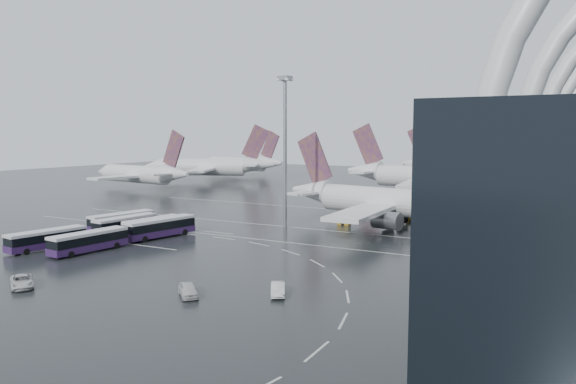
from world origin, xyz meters
The scene contains 26 objects.
ground centered at (0.00, 0.00, 0.00)m, with size 420.00×420.00×0.00m, color black.
lane_marking_near centered at (0.00, -2.00, 0.01)m, with size 120.00×0.25×0.01m, color silver.
lane_marking_mid centered at (0.00, 12.00, 0.01)m, with size 120.00×0.25×0.01m, color silver.
lane_marking_far centered at (0.00, 40.00, 0.01)m, with size 120.00×0.25×0.01m, color silver.
bus_bay_line_south centered at (-24.00, -16.00, 0.01)m, with size 28.00×0.25×0.01m, color silver.
bus_bay_line_north centered at (-24.00, 0.00, 0.01)m, with size 28.00×0.25×0.01m, color silver.
airliner_main centered at (14.41, 22.40, 4.71)m, with size 55.41×47.97×18.81m.
airliner_gate_b centered at (8.07, 79.59, 5.40)m, with size 62.17×55.72×21.58m.
airliner_gate_c centered at (9.70, 128.13, 5.40)m, with size 60.70×55.59×21.61m.
jet_remote_west centered at (-81.93, 52.22, 5.06)m, with size 45.04×36.37×19.59m.
jet_remote_mid centered at (-80.65, 87.55, 5.64)m, with size 48.24×39.36×21.85m.
jet_remote_far centered at (-88.32, 120.41, 5.06)m, with size 45.10×36.38×19.62m.
bus_row_near_a centered at (-31.22, -6.66, 1.81)m, with size 5.16×13.67×3.29m.
bus_row_near_b centered at (-27.84, -9.07, 1.73)m, with size 4.25×13.05×3.16m.
bus_row_near_c centered at (-23.04, -7.00, 1.64)m, with size 4.09×12.36×2.99m.
bus_row_near_d centered at (-19.51, -9.07, 1.88)m, with size 5.40×14.25×3.43m.
bus_row_far_a centered at (-28.41, -25.63, 1.71)m, with size 4.69×12.92×3.11m.
bus_row_far_c centered at (-20.90, -23.77, 1.76)m, with size 4.14×13.21×3.20m.
van_curve_a centered at (-11.87, -41.95, 0.75)m, with size 2.48×5.39×1.50m, color silver.
van_curve_b centered at (8.06, -35.22, 0.79)m, with size 1.86×4.62×1.57m, color silver.
van_curve_c centered at (16.76, -29.87, 0.74)m, with size 1.56×4.48×1.48m, color silver.
floodlight_mast centered at (-5.35, 11.24, 18.51)m, with size 2.26×2.26×29.43m.
gse_cart_belly_b centered at (21.15, 30.27, 0.67)m, with size 2.47×1.46×1.35m, color slate.
gse_cart_belly_c centered at (3.45, 20.05, 0.68)m, with size 2.49×1.47×1.36m, color #A97F16.
gse_cart_belly_d centered at (25.39, 25.45, 0.61)m, with size 2.25×1.33×1.23m, color slate.
gse_cart_belly_e centered at (14.55, 30.03, 0.59)m, with size 2.15×1.27×1.17m, color #A97F16.
Camera 1 is at (48.14, -84.12, 18.51)m, focal length 35.00 mm.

